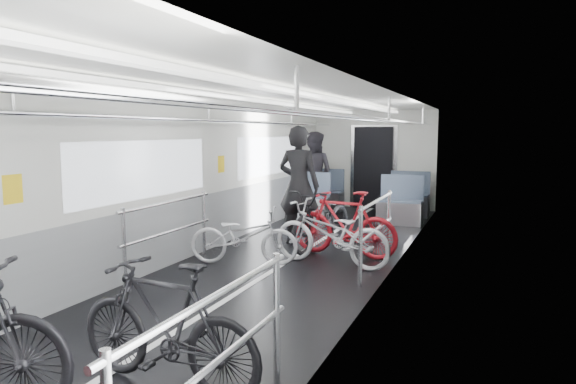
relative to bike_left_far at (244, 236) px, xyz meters
The scene contains 8 objects.
car_shell 1.22m from the bike_left_far, 57.93° to the left, with size 3.02×14.01×2.41m.
bike_left_far is the anchor object (origin of this frame).
bike_right_near 3.57m from the bike_left_far, 72.42° to the right, with size 0.46×1.62×0.97m, color black.
bike_right_mid 1.23m from the bike_left_far, 17.64° to the left, with size 0.61×1.75×0.92m, color silver.
bike_right_far 1.55m from the bike_left_far, 38.95° to the left, with size 0.48×1.68×1.01m, color #B41620.
bike_aisle 1.59m from the bike_left_far, 62.92° to the left, with size 0.65×1.85×0.97m, color black.
person_standing 1.65m from the bike_left_far, 80.06° to the left, with size 0.73×0.48×1.99m, color black.
person_seated 4.79m from the bike_left_far, 96.98° to the left, with size 0.92×0.71×1.89m, color #2C2930.
Camera 1 is at (2.73, -5.49, 1.89)m, focal length 32.00 mm.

